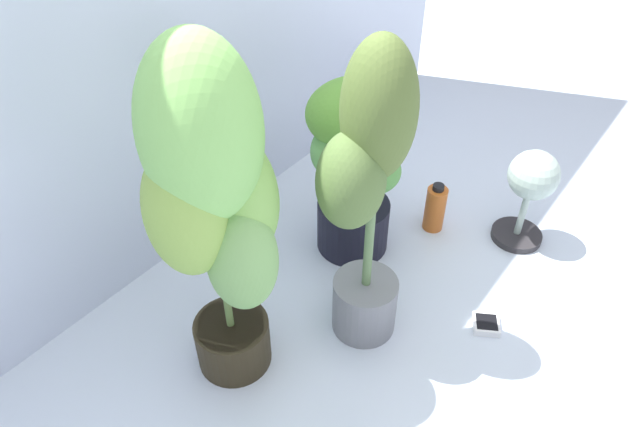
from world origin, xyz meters
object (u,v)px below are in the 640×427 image
object	(u,v)px
hygrometer_box	(486,324)
floor_fan	(531,184)
nutrient_bottle	(435,208)
potted_plant_center	(366,191)
potted_plant_back_right	(359,156)
potted_plant_back_left	(215,201)

from	to	relation	value
hygrometer_box	floor_fan	xyz separation A→B (m)	(0.45, 0.09, 0.23)
hygrometer_box	nutrient_bottle	size ratio (longest dim) A/B	0.56
potted_plant_center	floor_fan	distance (m)	0.79
potted_plant_back_right	potted_plant_back_left	xyz separation A→B (m)	(-0.62, -0.01, 0.22)
potted_plant_back_left	potted_plant_back_right	bearing A→B (deg)	1.08
hygrometer_box	potted_plant_back_left	bearing A→B (deg)	-74.41
potted_plant_center	potted_plant_back_left	world-z (taller)	potted_plant_back_left
potted_plant_center	potted_plant_back_left	size ratio (longest dim) A/B	0.94
hygrometer_box	floor_fan	distance (m)	0.51
potted_plant_center	potted_plant_back_right	size ratio (longest dim) A/B	1.47
potted_plant_center	floor_fan	bearing A→B (deg)	-17.96
potted_plant_back_right	nutrient_bottle	distance (m)	0.42
hygrometer_box	floor_fan	world-z (taller)	floor_fan
nutrient_bottle	potted_plant_back_right	bearing A→B (deg)	144.43
hygrometer_box	nutrient_bottle	world-z (taller)	nutrient_bottle
floor_fan	potted_plant_back_right	bearing A→B (deg)	118.49
potted_plant_center	floor_fan	size ratio (longest dim) A/B	2.57
potted_plant_back_right	hygrometer_box	bearing A→B (deg)	-96.97
potted_plant_back_left	nutrient_bottle	world-z (taller)	potted_plant_back_left
potted_plant_back_left	floor_fan	world-z (taller)	potted_plant_back_left
potted_plant_center	potted_plant_back_left	xyz separation A→B (m)	(-0.31, 0.21, 0.06)
hygrometer_box	floor_fan	size ratio (longest dim) A/B	0.30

